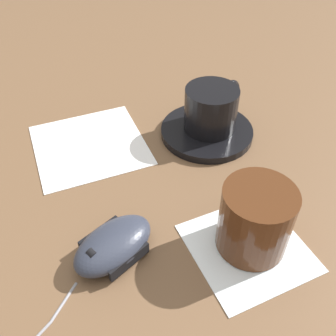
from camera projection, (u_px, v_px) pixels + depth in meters
name	position (u px, v px, depth m)	size (l,w,h in m)	color
ground_plane	(188.00, 188.00, 0.50)	(3.00, 3.00, 0.00)	brown
saucer	(207.00, 131.00, 0.58)	(0.14, 0.14, 0.01)	black
coffee_cup	(212.00, 108.00, 0.56)	(0.10, 0.09, 0.07)	black
computer_mouse	(113.00, 245.00, 0.41)	(0.11, 0.10, 0.03)	#2D3342
napkin_under_glass	(248.00, 247.00, 0.43)	(0.13, 0.13, 0.00)	white
drinking_glass	(255.00, 219.00, 0.40)	(0.08, 0.08, 0.08)	#4C2814
napkin_spare	(90.00, 145.00, 0.56)	(0.16, 0.16, 0.00)	white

